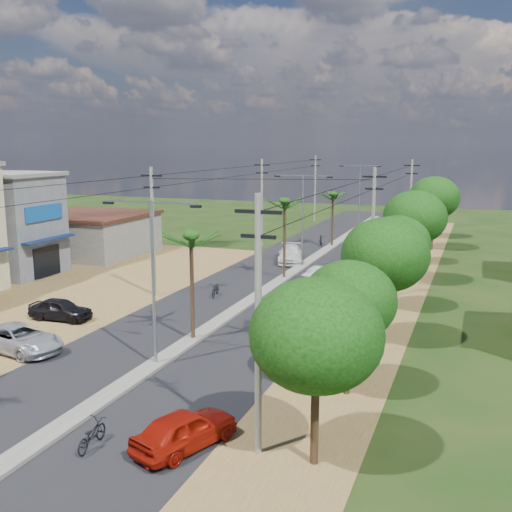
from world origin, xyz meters
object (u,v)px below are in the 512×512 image
at_px(car_parked_silver, 20,339).
at_px(car_parked_dark, 61,310).
at_px(car_silver_mid, 327,276).
at_px(car_white_far, 290,255).
at_px(car_red_near, 185,430).
at_px(moto_rider_east, 92,436).

xyz_separation_m(car_parked_silver, car_parked_dark, (-1.73, 5.38, -0.03)).
relative_size(car_silver_mid, car_white_far, 0.88).
xyz_separation_m(car_red_near, car_silver_mid, (-1.34, 25.82, 0.04)).
height_order(car_white_far, moto_rider_east, car_white_far).
bearing_deg(car_silver_mid, car_white_far, -35.21).
bearing_deg(moto_rider_east, car_white_far, -89.88).
relative_size(car_white_far, moto_rider_east, 2.81).
height_order(car_parked_silver, moto_rider_east, car_parked_silver).
height_order(car_silver_mid, car_parked_dark, car_silver_mid).
relative_size(car_silver_mid, moto_rider_east, 2.48).
distance_m(car_silver_mid, car_white_far, 9.03).
bearing_deg(car_white_far, car_silver_mid, -70.48).
distance_m(car_white_far, car_parked_silver, 27.97).
bearing_deg(car_red_near, moto_rider_east, 41.18).
relative_size(car_parked_silver, moto_rider_east, 2.74).
xyz_separation_m(car_red_near, moto_rider_east, (-3.08, -1.13, -0.22)).
height_order(car_red_near, moto_rider_east, car_red_near).
bearing_deg(car_parked_dark, car_silver_mid, -45.28).
relative_size(car_white_far, car_parked_silver, 1.02).
bearing_deg(car_parked_silver, moto_rider_east, -116.00).
xyz_separation_m(car_silver_mid, moto_rider_east, (-1.75, -26.95, -0.26)).
bearing_deg(moto_rider_east, car_parked_silver, -42.26).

